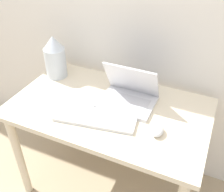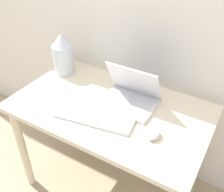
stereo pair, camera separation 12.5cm
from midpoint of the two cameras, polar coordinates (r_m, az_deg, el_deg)
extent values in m
cube|color=beige|center=(1.47, -3.16, -2.81)|extent=(1.10, 0.65, 0.03)
cylinder|color=beige|center=(1.79, -21.49, -12.33)|extent=(0.05, 0.05, 0.67)
cylinder|color=beige|center=(2.08, -11.68, -2.66)|extent=(0.05, 0.05, 0.67)
cylinder|color=beige|center=(1.80, 15.78, -10.66)|extent=(0.05, 0.05, 0.67)
cube|color=silver|center=(1.47, 0.89, -1.42)|extent=(0.30, 0.24, 0.02)
cube|color=#B7B7BC|center=(1.45, 0.71, -1.31)|extent=(0.25, 0.13, 0.00)
cube|color=silver|center=(1.45, 1.86, 3.40)|extent=(0.30, 0.12, 0.21)
cube|color=#0F1938|center=(1.45, 2.02, 3.76)|extent=(0.27, 0.10, 0.18)
cube|color=silver|center=(1.37, -6.20, -4.81)|extent=(0.44, 0.22, 0.02)
cube|color=#B2B2B2|center=(1.37, -6.23, -4.48)|extent=(0.40, 0.18, 0.00)
ellipsoid|color=silver|center=(1.29, 7.13, -7.62)|extent=(0.06, 0.09, 0.04)
cylinder|color=silver|center=(1.73, -14.20, 7.04)|extent=(0.13, 0.13, 0.19)
cone|color=silver|center=(1.68, -14.88, 11.16)|extent=(0.13, 0.13, 0.08)
cube|color=#1E7FB7|center=(1.40, -3.34, -3.76)|extent=(0.04, 0.06, 0.01)
camera|label=1|loc=(0.06, -92.63, -1.88)|focal=42.00mm
camera|label=2|loc=(0.06, 87.37, 1.88)|focal=42.00mm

